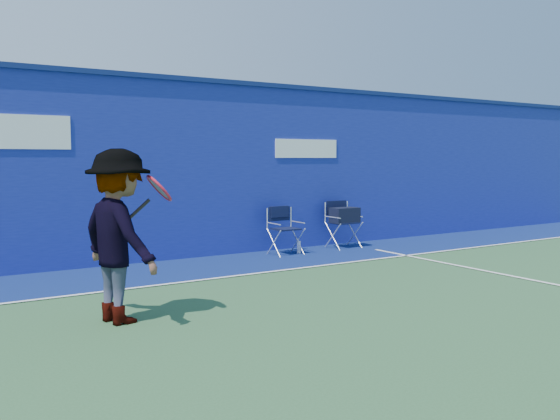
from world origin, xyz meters
TOP-DOWN VIEW (x-y plane):
  - ground at (0.00, 0.00)m, footprint 80.00×80.00m
  - stadium_wall at (-0.00, 5.20)m, footprint 24.00×0.50m
  - out_of_bounds_strip at (0.00, 4.10)m, footprint 24.00×1.80m
  - court_lines at (0.00, 0.60)m, footprint 24.00×12.00m
  - directors_chair_left at (2.80, 4.50)m, footprint 0.51×0.47m
  - directors_chair_right at (4.18, 4.57)m, footprint 0.53×0.48m
  - water_bottle at (3.05, 4.44)m, footprint 0.07×0.07m
  - tennis_player at (-1.03, 1.74)m, footprint 1.02×1.30m

SIDE VIEW (x-z plane):
  - ground at x=0.00m, z-range 0.00..0.00m
  - out_of_bounds_strip at x=0.00m, z-range 0.00..0.01m
  - court_lines at x=0.00m, z-range 0.01..0.01m
  - water_bottle at x=3.05m, z-range 0.00..0.23m
  - directors_chair_left at x=2.80m, z-range -0.14..0.71m
  - directors_chair_right at x=4.18m, z-range -0.07..0.82m
  - tennis_player at x=-1.03m, z-range 0.00..1.82m
  - stadium_wall at x=0.00m, z-range 0.01..3.09m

